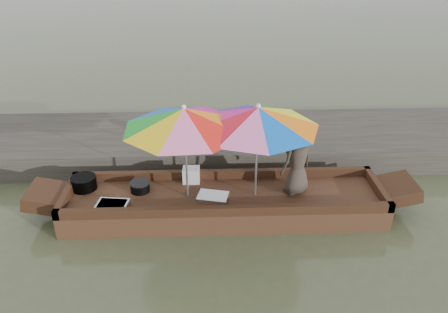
{
  "coord_description": "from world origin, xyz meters",
  "views": [
    {
      "loc": [
        -0.24,
        -5.92,
        4.15
      ],
      "look_at": [
        0.0,
        0.1,
        1.0
      ],
      "focal_mm": 35.0,
      "sensor_mm": 36.0,
      "label": 1
    }
  ],
  "objects_px": {
    "cooking_pot": "(84,183)",
    "umbrella_stern": "(257,152)",
    "boat_hull": "(224,204)",
    "umbrella_bow": "(186,153)",
    "vendor": "(297,161)",
    "tray_crayfish": "(112,206)",
    "charcoal_grill": "(140,187)",
    "supply_bag": "(191,175)",
    "tray_scallop": "(213,197)"
  },
  "relations": [
    {
      "from": "cooking_pot",
      "to": "umbrella_stern",
      "type": "height_order",
      "value": "umbrella_stern"
    },
    {
      "from": "boat_hull",
      "to": "umbrella_bow",
      "type": "relative_size",
      "value": 2.71
    },
    {
      "from": "vendor",
      "to": "umbrella_stern",
      "type": "distance_m",
      "value": 0.7
    },
    {
      "from": "cooking_pot",
      "to": "vendor",
      "type": "bearing_deg",
      "value": -3.69
    },
    {
      "from": "tray_crayfish",
      "to": "charcoal_grill",
      "type": "relative_size",
      "value": 1.51
    },
    {
      "from": "tray_crayfish",
      "to": "vendor",
      "type": "xyz_separation_m",
      "value": [
        2.88,
        0.38,
        0.52
      ]
    },
    {
      "from": "boat_hull",
      "to": "supply_bag",
      "type": "relative_size",
      "value": 18.16
    },
    {
      "from": "vendor",
      "to": "umbrella_bow",
      "type": "xyz_separation_m",
      "value": [
        -1.74,
        -0.07,
        0.21
      ]
    },
    {
      "from": "supply_bag",
      "to": "vendor",
      "type": "bearing_deg",
      "value": -12.52
    },
    {
      "from": "cooking_pot",
      "to": "boat_hull",
      "type": "bearing_deg",
      "value": -7.36
    },
    {
      "from": "boat_hull",
      "to": "supply_bag",
      "type": "distance_m",
      "value": 0.76
    },
    {
      "from": "cooking_pot",
      "to": "umbrella_bow",
      "type": "bearing_deg",
      "value": -9.84
    },
    {
      "from": "boat_hull",
      "to": "charcoal_grill",
      "type": "xyz_separation_m",
      "value": [
        -1.37,
        0.18,
        0.25
      ]
    },
    {
      "from": "cooking_pot",
      "to": "supply_bag",
      "type": "height_order",
      "value": "supply_bag"
    },
    {
      "from": "supply_bag",
      "to": "umbrella_bow",
      "type": "xyz_separation_m",
      "value": [
        -0.05,
        -0.45,
        0.65
      ]
    },
    {
      "from": "boat_hull",
      "to": "supply_bag",
      "type": "xyz_separation_m",
      "value": [
        -0.54,
        0.45,
        0.3
      ]
    },
    {
      "from": "tray_crayfish",
      "to": "vendor",
      "type": "distance_m",
      "value": 2.95
    },
    {
      "from": "charcoal_grill",
      "to": "umbrella_bow",
      "type": "height_order",
      "value": "umbrella_bow"
    },
    {
      "from": "vendor",
      "to": "umbrella_bow",
      "type": "bearing_deg",
      "value": -26.06
    },
    {
      "from": "vendor",
      "to": "charcoal_grill",
      "type": "bearing_deg",
      "value": -30.95
    },
    {
      "from": "supply_bag",
      "to": "boat_hull",
      "type": "bearing_deg",
      "value": -39.96
    },
    {
      "from": "tray_crayfish",
      "to": "supply_bag",
      "type": "height_order",
      "value": "supply_bag"
    },
    {
      "from": "charcoal_grill",
      "to": "vendor",
      "type": "relative_size",
      "value": 0.28
    },
    {
      "from": "supply_bag",
      "to": "umbrella_stern",
      "type": "height_order",
      "value": "umbrella_stern"
    },
    {
      "from": "vendor",
      "to": "umbrella_bow",
      "type": "height_order",
      "value": "umbrella_bow"
    },
    {
      "from": "boat_hull",
      "to": "umbrella_stern",
      "type": "bearing_deg",
      "value": 0.0
    },
    {
      "from": "vendor",
      "to": "umbrella_stern",
      "type": "relative_size",
      "value": 0.6
    },
    {
      "from": "boat_hull",
      "to": "cooking_pot",
      "type": "bearing_deg",
      "value": 172.64
    },
    {
      "from": "tray_crayfish",
      "to": "boat_hull",
      "type": "bearing_deg",
      "value": 9.98
    },
    {
      "from": "charcoal_grill",
      "to": "tray_crayfish",
      "type": "bearing_deg",
      "value": -126.52
    },
    {
      "from": "boat_hull",
      "to": "cooking_pot",
      "type": "relative_size",
      "value": 12.43
    },
    {
      "from": "tray_crayfish",
      "to": "charcoal_grill",
      "type": "height_order",
      "value": "charcoal_grill"
    },
    {
      "from": "charcoal_grill",
      "to": "umbrella_stern",
      "type": "distance_m",
      "value": 2.0
    },
    {
      "from": "supply_bag",
      "to": "umbrella_bow",
      "type": "distance_m",
      "value": 0.79
    },
    {
      "from": "tray_crayfish",
      "to": "umbrella_bow",
      "type": "relative_size",
      "value": 0.25
    },
    {
      "from": "tray_scallop",
      "to": "charcoal_grill",
      "type": "xyz_separation_m",
      "value": [
        -1.18,
        0.27,
        0.04
      ]
    },
    {
      "from": "supply_bag",
      "to": "vendor",
      "type": "distance_m",
      "value": 1.79
    },
    {
      "from": "vendor",
      "to": "umbrella_bow",
      "type": "relative_size",
      "value": 0.6
    },
    {
      "from": "boat_hull",
      "to": "tray_scallop",
      "type": "distance_m",
      "value": 0.29
    },
    {
      "from": "umbrella_stern",
      "to": "cooking_pot",
      "type": "bearing_deg",
      "value": 173.94
    },
    {
      "from": "tray_scallop",
      "to": "supply_bag",
      "type": "height_order",
      "value": "supply_bag"
    },
    {
      "from": "tray_crayfish",
      "to": "umbrella_stern",
      "type": "relative_size",
      "value": 0.25
    },
    {
      "from": "cooking_pot",
      "to": "vendor",
      "type": "relative_size",
      "value": 0.36
    },
    {
      "from": "cooking_pot",
      "to": "tray_scallop",
      "type": "relative_size",
      "value": 0.86
    },
    {
      "from": "charcoal_grill",
      "to": "vendor",
      "type": "bearing_deg",
      "value": -2.46
    },
    {
      "from": "tray_crayfish",
      "to": "umbrella_bow",
      "type": "height_order",
      "value": "umbrella_bow"
    },
    {
      "from": "tray_crayfish",
      "to": "umbrella_stern",
      "type": "xyz_separation_m",
      "value": [
        2.22,
        0.3,
        0.73
      ]
    },
    {
      "from": "cooking_pot",
      "to": "supply_bag",
      "type": "distance_m",
      "value": 1.76
    },
    {
      "from": "tray_scallop",
      "to": "umbrella_bow",
      "type": "relative_size",
      "value": 0.25
    },
    {
      "from": "cooking_pot",
      "to": "charcoal_grill",
      "type": "height_order",
      "value": "cooking_pot"
    }
  ]
}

